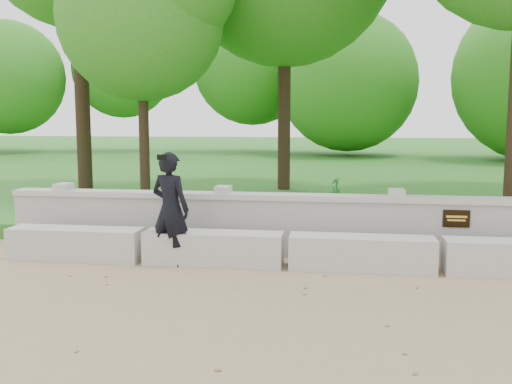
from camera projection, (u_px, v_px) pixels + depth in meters
ground at (473, 325)px, 5.55m from camera, size 80.00×80.00×0.00m
lawn at (377, 173)px, 19.27m from camera, size 40.00×22.00×0.25m
concrete_bench at (440, 256)px, 7.38m from camera, size 11.90×0.45×0.45m
parapet_wall at (432, 227)px, 8.04m from camera, size 12.50×0.35×0.90m
man_main at (170, 209)px, 7.71m from camera, size 0.65×0.61×1.55m
tree_left at (141, 4)px, 11.39m from camera, size 3.37×3.37×5.69m
shrub_a at (174, 206)px, 9.56m from camera, size 0.35×0.31×0.56m
shrub_d at (336, 190)px, 11.60m from camera, size 0.32×0.35×0.57m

